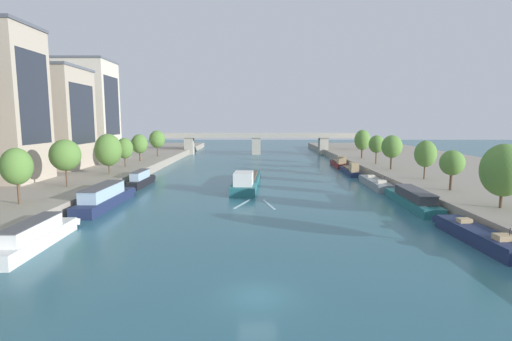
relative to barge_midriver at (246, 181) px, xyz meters
name	(u,v)px	position (x,y,z in m)	size (l,w,h in m)	color
ground_plane	(257,297)	(1.68, -41.32, -1.02)	(400.00, 400.00, 0.00)	#2D6070
quay_left	(62,171)	(-38.54, 13.68, -0.14)	(36.00, 170.00, 1.75)	gray
quay_right	(450,171)	(41.90, 13.68, -0.14)	(36.00, 170.00, 1.75)	gray
barge_midriver	(246,181)	(0.00, 0.00, 0.00)	(4.93, 22.16, 3.35)	#23666B
wake_behind_barge	(255,204)	(1.50, -14.00, -1.00)	(5.59, 6.05, 0.03)	#A0CCD6
moored_boat_left_second	(36,236)	(-17.99, -31.70, 0.04)	(2.35, 12.51, 2.53)	silver
moored_boat_left_near	(104,197)	(-18.29, -15.35, 0.21)	(3.14, 15.41, 2.94)	#1E284C
moored_boat_left_lone	(141,179)	(-18.27, 0.57, 0.12)	(2.10, 10.65, 2.73)	black
moored_boat_right_near	(477,235)	(22.13, -30.39, -0.32)	(2.91, 12.25, 2.44)	#1E284C
moored_boat_right_upstream	(412,199)	(22.21, -15.34, -0.02)	(3.11, 15.18, 2.38)	#23666B
moored_boat_right_second	(374,183)	(21.96, -0.08, -0.38)	(2.89, 13.44, 2.33)	gray
moored_boat_right_far	(350,170)	(21.44, 15.01, -0.19)	(2.50, 12.58, 2.80)	#1E284C
moored_boat_right_midway	(338,163)	(21.87, 28.15, -0.15)	(2.74, 11.99, 2.88)	maroon
tree_left_midway	(16,166)	(-25.58, -21.66, 5.06)	(3.42, 3.42, 6.44)	brown
tree_left_second	(65,155)	(-25.80, -10.05, 5.29)	(4.27, 4.27, 6.82)	brown
tree_left_nearest	(108,150)	(-24.62, 2.98, 5.04)	(4.64, 4.64, 7.16)	brown
tree_left_end_of_row	(124,148)	(-25.30, 13.39, 4.56)	(3.37, 3.37, 5.96)	brown
tree_left_by_lamp	(139,144)	(-25.74, 24.93, 4.76)	(3.79, 3.79, 6.27)	brown
tree_left_third	(157,139)	(-24.69, 36.99, 5.26)	(4.10, 4.10, 6.83)	brown
tree_right_nearest	(503,170)	(28.39, -23.68, 4.89)	(4.68, 4.68, 7.03)	brown
tree_right_midway	(451,163)	(28.30, -12.98, 4.49)	(3.23, 3.23, 5.51)	brown
tree_right_past_mid	(425,154)	(29.04, -3.03, 4.86)	(3.44, 3.44, 6.29)	brown
tree_right_second	(391,147)	(28.06, 9.68, 5.16)	(3.94, 3.94, 6.65)	brown
tree_right_distant	(376,144)	(28.12, 19.33, 5.04)	(3.38, 3.38, 6.25)	brown
tree_right_end_of_row	(362,140)	(28.37, 31.63, 5.32)	(3.92, 3.92, 7.14)	brown
building_left_far_end	(47,118)	(-39.71, 11.84, 10.75)	(14.39, 13.16, 19.99)	#B2A38E
building_left_middle	(88,110)	(-39.71, 30.83, 12.84)	(11.94, 11.80, 24.17)	beige
bridge_far	(256,141)	(1.68, 62.07, 3.56)	(68.44, 4.40, 7.04)	#ADA899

